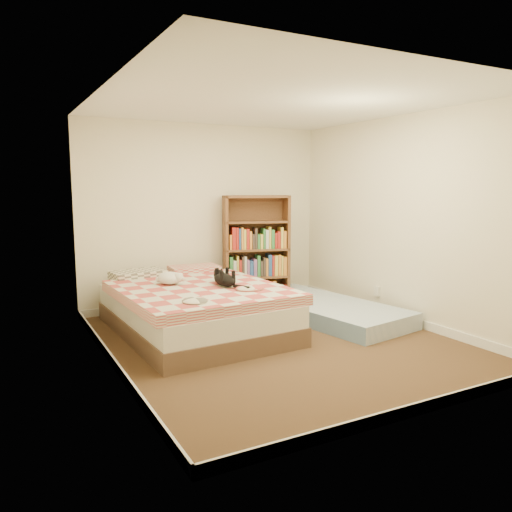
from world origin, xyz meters
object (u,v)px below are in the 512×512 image
bookshelf (255,264)px  white_dog (170,278)px  black_cat (224,279)px  floor_mattress (323,309)px  bed (193,307)px

bookshelf → white_dog: (-1.52, -0.81, 0.06)m
black_cat → floor_mattress: bearing=10.0°
floor_mattress → black_cat: size_ratio=3.17×
bed → floor_mattress: 1.70m
bed → floor_mattress: size_ratio=1.06×
floor_mattress → white_dog: size_ratio=7.10×
bookshelf → black_cat: 1.53m
bed → black_cat: black_cat is taller
black_cat → white_dog: black_cat is taller
bookshelf → black_cat: bearing=-115.9°
floor_mattress → black_cat: black_cat is taller
white_dog → bed: bearing=-17.7°
bookshelf → floor_mattress: (0.38, -1.11, -0.46)m
bed → bookshelf: (1.29, 0.90, 0.28)m
white_dog → floor_mattress: bearing=-3.9°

